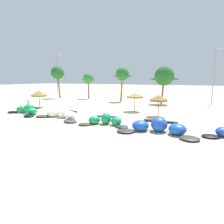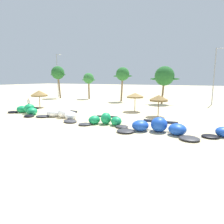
{
  "view_description": "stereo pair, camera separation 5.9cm",
  "coord_description": "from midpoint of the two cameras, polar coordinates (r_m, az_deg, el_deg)",
  "views": [
    {
      "loc": [
        13.79,
        -17.16,
        4.65
      ],
      "look_at": [
        4.4,
        2.0,
        1.0
      ],
      "focal_mm": 31.19,
      "sensor_mm": 36.0,
      "label": 1
    },
    {
      "loc": [
        13.84,
        -17.13,
        4.65
      ],
      "look_at": [
        4.4,
        2.0,
        1.0
      ],
      "focal_mm": 31.19,
      "sensor_mm": 36.0,
      "label": 2
    }
  ],
  "objects": [
    {
      "name": "person_by_umbrellas",
      "position": [
        33.42,
        -23.36,
        2.33
      ],
      "size": [
        0.36,
        0.24,
        1.62
      ],
      "color": "#383842",
      "rests_on": "ground"
    },
    {
      "name": "ground_plane",
      "position": [
        22.5,
        -12.49,
        -2.45
      ],
      "size": [
        260.0,
        260.0,
        0.0
      ],
      "primitive_type": "plane",
      "color": "beige"
    },
    {
      "name": "palm_leftmost",
      "position": [
        49.15,
        -15.71,
        10.92
      ],
      "size": [
        4.64,
        3.09,
        7.63
      ],
      "color": "brown",
      "rests_on": "ground"
    },
    {
      "name": "kite_left_of_center",
      "position": [
        19.91,
        -2.1,
        -2.44
      ],
      "size": [
        5.33,
        2.97,
        1.21
      ],
      "color": "#333338",
      "rests_on": "ground"
    },
    {
      "name": "beach_umbrella_middle",
      "position": [
        28.09,
        6.69,
        4.88
      ],
      "size": [
        2.48,
        2.48,
        2.67
      ],
      "color": "brown",
      "rests_on": "ground"
    },
    {
      "name": "lamppost_west_center",
      "position": [
        39.38,
        27.9,
        9.92
      ],
      "size": [
        2.04,
        0.24,
        9.96
      ],
      "color": "gray",
      "rests_on": "ground"
    },
    {
      "name": "beach_umbrella_near_van",
      "position": [
        33.93,
        -20.69,
        5.15
      ],
      "size": [
        2.72,
        2.72,
        2.8
      ],
      "color": "brown",
      "rests_on": "ground"
    },
    {
      "name": "lamppost_west",
      "position": [
        51.9,
        -15.78,
        10.7
      ],
      "size": [
        1.49,
        0.24,
        10.71
      ],
      "color": "gray",
      "rests_on": "ground"
    },
    {
      "name": "beach_umbrella_near_palms",
      "position": [
        24.77,
        13.45,
        4.0
      ],
      "size": [
        2.3,
        2.3,
        2.69
      ],
      "color": "brown",
      "rests_on": "ground"
    },
    {
      "name": "palm_center_left",
      "position": [
        37.78,
        15.01,
        10.09
      ],
      "size": [
        5.39,
        3.59,
        6.96
      ],
      "color": "brown",
      "rests_on": "ground"
    },
    {
      "name": "kite_far_left",
      "position": [
        28.49,
        -23.72,
        0.51
      ],
      "size": [
        6.08,
        3.58,
        1.31
      ],
      "color": "black",
      "rests_on": "ground"
    },
    {
      "name": "palm_left",
      "position": [
        46.01,
        -7.0,
        9.64
      ],
      "size": [
        3.66,
        2.44,
        5.98
      ],
      "color": "brown",
      "rests_on": "ground"
    },
    {
      "name": "kite_center",
      "position": [
        17.46,
        13.31,
        -4.31
      ],
      "size": [
        7.22,
        3.31,
        1.3
      ],
      "color": "#333338",
      "rests_on": "ground"
    },
    {
      "name": "kite_left",
      "position": [
        23.96,
        -14.46,
        -0.62
      ],
      "size": [
        6.88,
        3.7,
        1.26
      ],
      "color": "#333338",
      "rests_on": "ground"
    },
    {
      "name": "palm_left_of_gap",
      "position": [
        40.4,
        3.02,
        10.91
      ],
      "size": [
        4.1,
        2.73,
        6.98
      ],
      "color": "#7F6647",
      "rests_on": "ground"
    }
  ]
}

